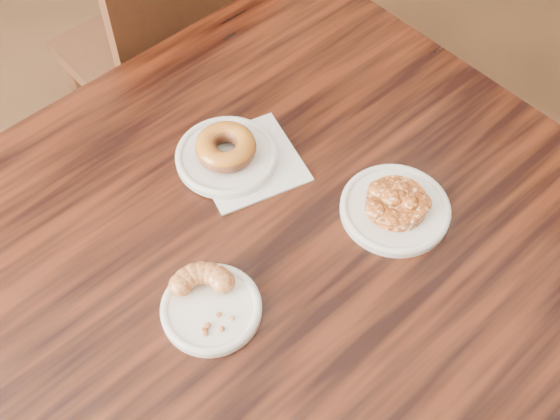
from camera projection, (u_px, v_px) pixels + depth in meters
name	position (u px, v px, depth m)	size (l,w,h in m)	color
floor	(355.00, 361.00, 1.74)	(5.00, 5.00, 0.00)	black
cafe_table	(292.00, 339.00, 1.37)	(0.97, 0.97, 0.75)	black
chair_far	(164.00, 54.00, 1.73)	(0.45, 0.45, 0.90)	black
napkin	(248.00, 162.00, 1.15)	(0.16, 0.16, 0.00)	white
plate_donut	(227.00, 156.00, 1.14)	(0.17, 0.17, 0.01)	white
plate_cruller	(211.00, 309.00, 0.99)	(0.14, 0.14, 0.01)	white
plate_fritter	(395.00, 209.00, 1.09)	(0.17, 0.17, 0.01)	white
glazed_donut	(226.00, 147.00, 1.12)	(0.10, 0.10, 0.03)	brown
apple_fritter	(397.00, 201.00, 1.07)	(0.13, 0.13, 0.03)	#431A07
cruller_fragment	(210.00, 302.00, 0.97)	(0.11, 0.11, 0.03)	brown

